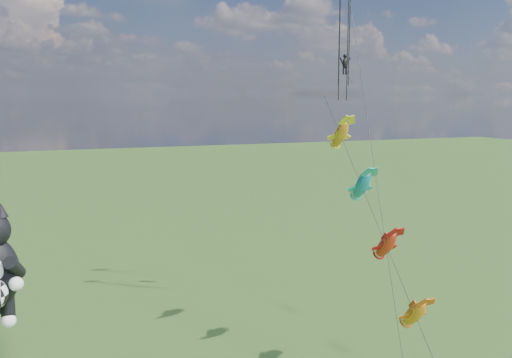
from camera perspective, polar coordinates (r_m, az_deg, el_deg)
name	(u,v)px	position (r m, az deg, el deg)	size (l,w,h in m)	color
fish_windsock_rig	(374,216)	(33.58, 11.70, -3.60)	(1.14, 15.96, 15.56)	brown
parafoil_rig	(347,51)	(42.58, 9.04, 12.54)	(5.61, 16.98, 24.81)	brown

